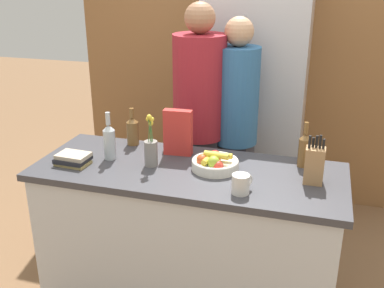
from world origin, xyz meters
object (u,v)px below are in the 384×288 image
person_in_blue (236,123)px  bottle_oil (133,130)px  cereal_box (178,132)px  fruit_bowl (214,163)px  coffee_mug (241,184)px  book_stack (73,159)px  knife_block (314,165)px  person_at_sink (199,117)px  flower_vase (151,150)px  refrigerator (255,96)px  bottle_vinegar (304,149)px  bottle_wine (109,141)px

person_in_blue → bottle_oil: bearing=-127.9°
cereal_box → person_in_blue: bearing=65.5°
fruit_bowl → coffee_mug: (0.20, -0.25, 0.01)m
book_stack → bottle_oil: bearing=62.4°
book_stack → knife_block: bearing=6.1°
bottle_oil → person_at_sink: (0.34, 0.41, -0.00)m
flower_vase → refrigerator: bearing=73.5°
bottle_oil → person_in_blue: (0.59, 0.47, -0.04)m
fruit_bowl → bottle_vinegar: bottle_vinegar is taller
bottle_vinegar → cereal_box: bearing=-177.4°
refrigerator → book_stack: 1.67m
cereal_box → person_in_blue: person_in_blue is taller
person_in_blue → knife_block: bearing=-38.9°
knife_block → book_stack: bearing=-173.9°
bottle_oil → flower_vase: bearing=-50.2°
flower_vase → coffee_mug: (0.57, -0.20, -0.04)m
person_at_sink → refrigerator: bearing=59.0°
refrigerator → book_stack: size_ratio=10.26×
coffee_mug → cereal_box: bearing=139.2°
bottle_vinegar → bottle_wine: bottle_wine is taller
refrigerator → bottle_vinegar: size_ratio=7.61×
fruit_bowl → bottle_oil: size_ratio=1.10×
knife_block → bottle_vinegar: size_ratio=1.01×
bottle_oil → person_in_blue: bearing=38.8°
fruit_bowl → bottle_oil: (-0.61, 0.24, 0.05)m
bottle_vinegar → flower_vase: bearing=-164.0°
coffee_mug → book_stack: 1.02m
knife_block → bottle_vinegar: 0.22m
coffee_mug → fruit_bowl: bearing=129.2°
refrigerator → bottle_oil: (-0.64, -1.04, -0.01)m
refrigerator → person_in_blue: refrigerator is taller
bottle_wine → refrigerator: bearing=62.8°
cereal_box → bottle_wine: bottle_wine is taller
knife_block → flower_vase: size_ratio=0.86×
bottle_oil → bottle_vinegar: size_ratio=0.91×
book_stack → bottle_vinegar: (1.30, 0.35, 0.07)m
refrigerator → fruit_bowl: (-0.03, -1.28, -0.07)m
fruit_bowl → person_in_blue: bearing=91.4°
cereal_box → book_stack: bearing=-149.6°
book_stack → person_in_blue: (0.80, 0.87, 0.02)m
knife_block → bottle_oil: knife_block is taller
refrigerator → person_at_sink: refrigerator is taller
flower_vase → knife_block: bearing=2.1°
bottle_oil → person_at_sink: 0.53m
knife_block → coffee_mug: size_ratio=2.24×
person_at_sink → bottle_oil: bearing=-135.1°
fruit_bowl → person_at_sink: person_at_sink is taller
bottle_vinegar → refrigerator: bearing=112.8°
book_stack → person_at_sink: bearing=56.0°
refrigerator → fruit_bowl: size_ratio=7.58×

